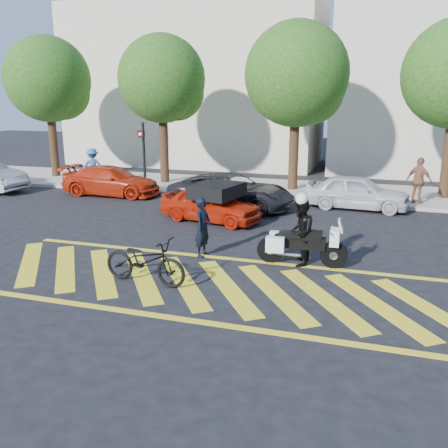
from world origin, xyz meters
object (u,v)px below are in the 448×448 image
(bicycle, at_px, (145,261))
(parked_mid_left, at_px, (232,191))
(red_convertible, at_px, (211,204))
(officer_moto, at_px, (300,232))
(police_motorcycle, at_px, (300,244))
(parked_mid_right, at_px, (357,192))
(officer_bike, at_px, (203,227))
(parked_left, at_px, (111,181))

(bicycle, xyz_separation_m, parked_mid_left, (-0.31, 8.18, 0.13))
(red_convertible, bearing_deg, officer_moto, -122.06)
(parked_mid_left, bearing_deg, police_motorcycle, -143.47)
(parked_mid_left, bearing_deg, officer_moto, -143.58)
(bicycle, height_order, red_convertible, red_convertible)
(officer_moto, height_order, red_convertible, officer_moto)
(parked_mid_left, xyz_separation_m, parked_mid_right, (4.73, 1.40, -0.01))
(parked_mid_right, bearing_deg, officer_bike, 157.26)
(officer_moto, bearing_deg, officer_bike, -89.77)
(red_convertible, distance_m, parked_mid_left, 2.18)
(bicycle, bearing_deg, officer_bike, -9.15)
(officer_bike, xyz_separation_m, red_convertible, (-1.04, 3.70, -0.20))
(bicycle, bearing_deg, red_convertible, 9.80)
(officer_bike, height_order, parked_mid_left, officer_bike)
(officer_bike, height_order, red_convertible, officer_bike)
(police_motorcycle, xyz_separation_m, red_convertible, (-3.71, 3.62, 0.07))
(parked_left, xyz_separation_m, parked_mid_left, (5.94, -0.96, 0.04))
(officer_bike, xyz_separation_m, parked_left, (-6.86, 6.84, -0.18))
(police_motorcycle, distance_m, parked_mid_right, 7.29)
(police_motorcycle, bearing_deg, officer_bike, -179.80)
(officer_moto, bearing_deg, bicycle, -55.32)
(officer_bike, distance_m, parked_mid_left, 5.95)
(officer_moto, height_order, parked_left, officer_moto)
(parked_mid_right, bearing_deg, officer_moto, 175.78)
(police_motorcycle, height_order, parked_mid_left, parked_mid_left)
(officer_bike, height_order, bicycle, officer_bike)
(officer_bike, xyz_separation_m, bicycle, (-0.61, -2.30, -0.27))
(parked_left, relative_size, parked_mid_right, 1.12)
(officer_bike, xyz_separation_m, police_motorcycle, (2.67, 0.08, -0.27))
(red_convertible, height_order, parked_mid_left, parked_mid_left)
(police_motorcycle, xyz_separation_m, parked_mid_left, (-3.59, 5.80, 0.12))
(bicycle, bearing_deg, officer_moto, -48.19)
(bicycle, distance_m, parked_mid_left, 8.19)
(bicycle, xyz_separation_m, officer_moto, (3.26, 2.38, 0.33))
(bicycle, relative_size, parked_mid_right, 0.53)
(bicycle, relative_size, parked_mid_left, 0.43)
(officer_bike, height_order, police_motorcycle, officer_bike)
(bicycle, relative_size, red_convertible, 0.58)
(police_motorcycle, height_order, red_convertible, red_convertible)
(police_motorcycle, bearing_deg, parked_mid_left, 120.34)
(bicycle, relative_size, police_motorcycle, 0.91)
(officer_bike, relative_size, bicycle, 0.78)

